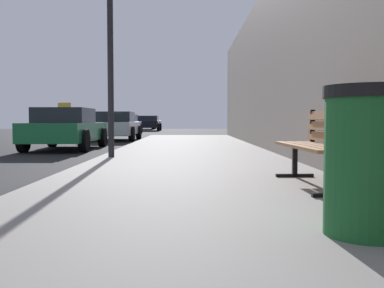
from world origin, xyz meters
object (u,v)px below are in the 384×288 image
at_px(car_blue, 124,124).
at_px(car_black, 149,123).
at_px(bench, 321,141).
at_px(car_green, 66,128).
at_px(car_silver, 115,126).
at_px(trash_bin, 370,160).
at_px(street_lamp, 110,23).
at_px(car_white, 145,123).

relative_size(car_blue, car_black, 1.00).
height_order(bench, car_green, car_green).
relative_size(car_green, car_black, 1.04).
height_order(car_green, car_silver, car_green).
bearing_deg(car_silver, car_blue, 95.59).
xyz_separation_m(bench, trash_bin, (-0.34, -2.24, -0.02)).
distance_m(street_lamp, car_blue, 20.86).
height_order(car_green, car_blue, car_green).
distance_m(bench, car_blue, 25.24).
relative_size(trash_bin, car_black, 0.24).
xyz_separation_m(trash_bin, car_green, (-4.95, 11.04, 0.00)).
distance_m(bench, street_lamp, 5.51).
height_order(car_blue, car_black, same).
distance_m(bench, car_black, 33.82).
bearing_deg(bench, street_lamp, 126.08).
distance_m(bench, trash_bin, 2.27).
xyz_separation_m(car_blue, car_black, (0.82, 8.89, -0.00)).
bearing_deg(trash_bin, car_black, 97.28).
distance_m(car_blue, car_black, 8.92).
distance_m(street_lamp, car_white, 36.04).
relative_size(bench, car_silver, 0.44).
relative_size(street_lamp, car_green, 0.92).
xyz_separation_m(car_silver, car_white, (-1.03, 24.75, -0.00)).
xyz_separation_m(bench, car_green, (-5.29, 8.79, -0.02)).
bearing_deg(bench, trash_bin, -100.31).
xyz_separation_m(bench, car_white, (-5.83, 39.88, -0.02)).
height_order(trash_bin, car_blue, car_blue).
relative_size(street_lamp, car_blue, 0.95).
bearing_deg(car_green, car_silver, 85.53).
xyz_separation_m(car_silver, car_blue, (-0.92, 9.45, 0.00)).
relative_size(car_silver, car_blue, 1.02).
bearing_deg(car_silver, car_green, -94.47).
bearing_deg(car_green, street_lamp, -65.32).
xyz_separation_m(street_lamp, car_silver, (-1.71, 11.13, -2.20)).
bearing_deg(street_lamp, car_blue, 97.29).
bearing_deg(car_black, trash_bin, -82.72).
bearing_deg(car_white, car_black, -81.82).
bearing_deg(car_blue, street_lamp, -82.71).
bearing_deg(street_lamp, car_white, 94.36).
bearing_deg(car_blue, car_silver, -84.41).
distance_m(car_green, car_blue, 15.79).
bearing_deg(car_silver, car_white, 92.38).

